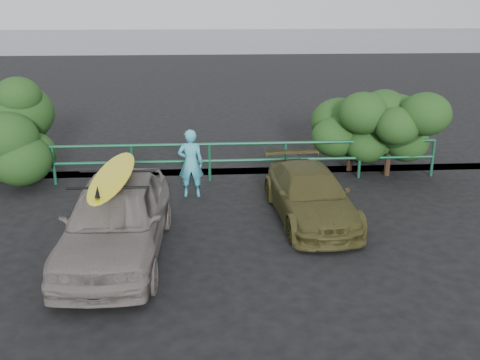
% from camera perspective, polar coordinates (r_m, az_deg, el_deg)
% --- Properties ---
extents(ground, '(80.00, 80.00, 0.00)m').
position_cam_1_polar(ground, '(9.59, -8.83, -9.81)').
color(ground, black).
extents(ocean, '(200.00, 200.00, 0.00)m').
position_cam_1_polar(ocean, '(68.56, -4.83, 14.74)').
color(ocean, '#535B65').
rests_on(ocean, ground).
extents(guardrail, '(14.00, 0.08, 1.04)m').
position_cam_1_polar(guardrail, '(14.02, -7.36, 1.83)').
color(guardrail, '#164F34').
rests_on(guardrail, ground).
extents(shrub_right, '(3.20, 2.40, 2.21)m').
position_cam_1_polar(shrub_right, '(14.91, 12.28, 4.90)').
color(shrub_right, '#21471A').
rests_on(shrub_right, ground).
extents(sedan, '(1.88, 4.40, 1.48)m').
position_cam_1_polar(sedan, '(10.05, -13.06, -4.04)').
color(sedan, slate).
rests_on(sedan, ground).
extents(olive_vehicle, '(1.79, 3.86, 1.09)m').
position_cam_1_polar(olive_vehicle, '(11.64, 7.47, -1.55)').
color(olive_vehicle, '#43401D').
rests_on(olive_vehicle, ground).
extents(man, '(0.61, 0.41, 1.66)m').
position_cam_1_polar(man, '(12.84, -5.28, 1.79)').
color(man, '#3FA9BF').
rests_on(man, ground).
extents(roof_rack, '(1.43, 1.02, 0.05)m').
position_cam_1_polar(roof_rack, '(9.79, -13.38, 0.10)').
color(roof_rack, black).
rests_on(roof_rack, sedan).
extents(surfboard, '(0.71, 3.04, 0.09)m').
position_cam_1_polar(surfboard, '(9.77, -13.41, 0.48)').
color(surfboard, yellow).
rests_on(surfboard, roof_rack).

